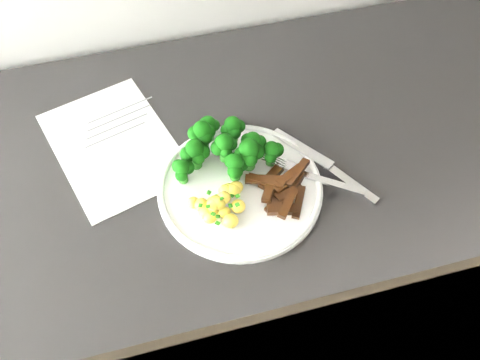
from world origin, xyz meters
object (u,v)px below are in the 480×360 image
(counter, at_px, (203,277))
(potatoes, at_px, (220,203))
(recipe_paper, at_px, (114,145))
(broccoli, at_px, (225,146))
(fork, at_px, (315,176))
(plate, at_px, (240,188))
(beef_strips, at_px, (282,189))
(knife, at_px, (337,174))

(counter, distance_m, potatoes, 0.51)
(counter, distance_m, recipe_paper, 0.49)
(broccoli, bearing_deg, fork, -30.06)
(broccoli, bearing_deg, plate, -80.94)
(beef_strips, bearing_deg, fork, 9.38)
(plate, relative_size, beef_strips, 2.36)
(beef_strips, xyz_separation_m, fork, (0.06, 0.01, -0.00))
(potatoes, relative_size, knife, 0.50)
(recipe_paper, height_order, broccoli, broccoli)
(recipe_paper, xyz_separation_m, beef_strips, (0.26, -0.18, 0.02))
(plate, bearing_deg, recipe_paper, 141.38)
(broccoli, bearing_deg, potatoes, -109.15)
(counter, height_order, potatoes, potatoes)
(recipe_paper, bearing_deg, fork, -28.30)
(recipe_paper, distance_m, plate, 0.25)
(plate, xyz_separation_m, knife, (0.17, -0.02, 0.00))
(recipe_paper, bearing_deg, beef_strips, -35.30)
(broccoli, height_order, knife, broccoli)
(fork, height_order, knife, fork)
(fork, bearing_deg, counter, 152.22)
(potatoes, bearing_deg, counter, 104.01)
(recipe_paper, xyz_separation_m, broccoli, (0.18, -0.09, 0.05))
(broccoli, xyz_separation_m, fork, (0.14, -0.08, -0.03))
(counter, relative_size, recipe_paper, 7.79)
(beef_strips, bearing_deg, recipe_paper, 144.70)
(counter, height_order, knife, knife)
(potatoes, bearing_deg, recipe_paper, 129.18)
(fork, bearing_deg, potatoes, -175.37)
(broccoli, xyz_separation_m, potatoes, (-0.03, -0.09, -0.02))
(knife, bearing_deg, broccoli, 156.62)
(recipe_paper, xyz_separation_m, knife, (0.36, -0.17, 0.01))
(recipe_paper, relative_size, beef_strips, 2.73)
(plate, bearing_deg, potatoes, -143.15)
(knife, bearing_deg, potatoes, -175.61)
(fork, bearing_deg, recipe_paper, 151.70)
(recipe_paper, relative_size, fork, 2.15)
(counter, bearing_deg, fork, -27.78)
(fork, bearing_deg, plate, 172.02)
(potatoes, xyz_separation_m, fork, (0.17, 0.01, -0.01))
(plate, xyz_separation_m, broccoli, (-0.01, 0.06, 0.04))
(broccoli, relative_size, knife, 0.97)
(recipe_paper, xyz_separation_m, fork, (0.32, -0.17, 0.02))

